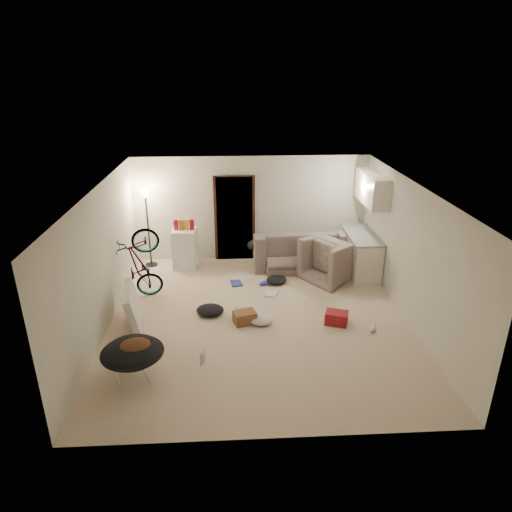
{
  "coord_description": "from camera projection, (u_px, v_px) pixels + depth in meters",
  "views": [
    {
      "loc": [
        -0.48,
        -7.44,
        4.34
      ],
      "look_at": [
        -0.02,
        0.6,
        1.02
      ],
      "focal_mm": 32.0,
      "sensor_mm": 36.0,
      "label": 1
    }
  ],
  "objects": [
    {
      "name": "kitchen_uppers",
      "position": [
        372.0,
        189.0,
        9.79
      ],
      "size": [
        0.38,
        1.4,
        0.65
      ],
      "primitive_type": "cube",
      "color": "silver",
      "rests_on": "wall_right"
    },
    {
      "name": "ceiling",
      "position": [
        259.0,
        187.0,
        7.59
      ],
      "size": [
        5.5,
        6.0,
        0.02
      ],
      "primitive_type": "cube",
      "color": "white",
      "rests_on": "wall_back"
    },
    {
      "name": "drink_case_b",
      "position": [
        336.0,
        318.0,
        8.34
      ],
      "size": [
        0.47,
        0.41,
        0.23
      ],
      "primitive_type": "cube",
      "rotation": [
        0.0,
        0.0,
        -0.34
      ],
      "color": "maroon",
      "rests_on": "floor"
    },
    {
      "name": "floor_lamp",
      "position": [
        147.0,
        212.0,
        10.37
      ],
      "size": [
        0.28,
        0.28,
        1.81
      ],
      "color": "black",
      "rests_on": "floor"
    },
    {
      "name": "tv_box",
      "position": [
        133.0,
        306.0,
        8.26
      ],
      "size": [
        0.44,
        1.09,
        0.71
      ],
      "primitive_type": "cube",
      "rotation": [
        0.0,
        -0.21,
        0.17
      ],
      "color": "silver",
      "rests_on": "floor"
    },
    {
      "name": "newspaper",
      "position": [
        239.0,
        275.0,
        10.33
      ],
      "size": [
        0.72,
        0.72,
        0.01
      ],
      "primitive_type": "cube",
      "rotation": [
        0.0,
        0.0,
        0.78
      ],
      "color": "silver",
      "rests_on": "floor"
    },
    {
      "name": "clothes_lump_c",
      "position": [
        260.0,
        320.0,
        8.37
      ],
      "size": [
        0.56,
        0.52,
        0.14
      ],
      "primitive_type": "ellipsoid",
      "rotation": [
        0.0,
        0.0,
        -0.39
      ],
      "color": "silver",
      "rests_on": "floor"
    },
    {
      "name": "mini_fridge",
      "position": [
        185.0,
        248.0,
        10.65
      ],
      "size": [
        0.57,
        0.57,
        0.91
      ],
      "primitive_type": "cube",
      "rotation": [
        0.0,
        0.0,
        -0.07
      ],
      "color": "white",
      "rests_on": "floor"
    },
    {
      "name": "sofa",
      "position": [
        299.0,
        253.0,
        10.75
      ],
      "size": [
        2.22,
        0.95,
        0.64
      ],
      "primitive_type": "imported",
      "rotation": [
        0.0,
        0.0,
        3.19
      ],
      "color": "#343A33",
      "rests_on": "floor"
    },
    {
      "name": "counter_top",
      "position": [
        362.0,
        235.0,
        10.18
      ],
      "size": [
        0.64,
        1.54,
        0.04
      ],
      "primitive_type": "cube",
      "color": "gray",
      "rests_on": "kitchen_counter"
    },
    {
      "name": "book_white",
      "position": [
        272.0,
        294.0,
        9.46
      ],
      "size": [
        0.31,
        0.35,
        0.03
      ],
      "primitive_type": "cube",
      "rotation": [
        0.0,
        0.0,
        -0.37
      ],
      "color": "silver",
      "rests_on": "floor"
    },
    {
      "name": "wall_left",
      "position": [
        101.0,
        260.0,
        7.93
      ],
      "size": [
        0.02,
        6.0,
        2.5
      ],
      "primitive_type": "cube",
      "color": "silver",
      "rests_on": "floor"
    },
    {
      "name": "door_trim",
      "position": [
        235.0,
        219.0,
        10.85
      ],
      "size": [
        0.97,
        0.04,
        2.1
      ],
      "primitive_type": "cube",
      "color": "black",
      "rests_on": "floor"
    },
    {
      "name": "bicycle",
      "position": [
        142.0,
        280.0,
        9.15
      ],
      "size": [
        1.65,
        0.93,
        0.9
      ],
      "primitive_type": "imported",
      "rotation": [
        0.0,
        -0.17,
        1.74
      ],
      "color": "black",
      "rests_on": "floor"
    },
    {
      "name": "doorway",
      "position": [
        235.0,
        219.0,
        10.88
      ],
      "size": [
        0.85,
        0.1,
        2.04
      ],
      "primitive_type": "cube",
      "color": "black",
      "rests_on": "floor"
    },
    {
      "name": "snack_box_1",
      "position": [
        181.0,
        226.0,
        10.44
      ],
      "size": [
        0.11,
        0.09,
        0.3
      ],
      "primitive_type": "cube",
      "rotation": [
        0.0,
        0.0,
        -0.16
      ],
      "color": "#BD5217",
      "rests_on": "mini_fridge"
    },
    {
      "name": "snack_box_2",
      "position": [
        187.0,
        226.0,
        10.44
      ],
      "size": [
        0.12,
        0.1,
        0.3
      ],
      "primitive_type": "cube",
      "rotation": [
        0.0,
        0.0,
        0.34
      ],
      "color": "gold",
      "rests_on": "mini_fridge"
    },
    {
      "name": "clothes_lump_a",
      "position": [
        210.0,
        310.0,
        8.67
      ],
      "size": [
        0.57,
        0.5,
        0.17
      ],
      "primitive_type": "ellipsoid",
      "rotation": [
        0.0,
        0.0,
        -0.11
      ],
      "color": "black",
      "rests_on": "floor"
    },
    {
      "name": "snack_box_3",
      "position": [
        192.0,
        226.0,
        10.45
      ],
      "size": [
        0.11,
        0.08,
        0.3
      ],
      "primitive_type": "cube",
      "rotation": [
        0.0,
        0.0,
        0.15
      ],
      "color": "maroon",
      "rests_on": "mini_fridge"
    },
    {
      "name": "kitchen_counter",
      "position": [
        360.0,
        254.0,
        10.35
      ],
      "size": [
        0.6,
        1.5,
        0.88
      ],
      "primitive_type": "cube",
      "color": "silver",
      "rests_on": "floor"
    },
    {
      "name": "hoodie",
      "position": [
        135.0,
        347.0,
        6.63
      ],
      "size": [
        0.58,
        0.53,
        0.22
      ],
      "primitive_type": "ellipsoid",
      "rotation": [
        0.0,
        0.0,
        0.32
      ],
      "color": "#522E1C",
      "rests_on": "saucer_chair"
    },
    {
      "name": "drink_case_a",
      "position": [
        245.0,
        317.0,
        8.36
      ],
      "size": [
        0.46,
        0.39,
        0.22
      ],
      "primitive_type": "cube",
      "rotation": [
        0.0,
        0.0,
        0.3
      ],
      "color": "brown",
      "rests_on": "floor"
    },
    {
      "name": "floor",
      "position": [
        259.0,
        319.0,
        8.55
      ],
      "size": [
        5.5,
        6.0,
        0.02
      ],
      "primitive_type": "cube",
      "color": "beige",
      "rests_on": "ground"
    },
    {
      "name": "saucer_chair",
      "position": [
        133.0,
        357.0,
        6.73
      ],
      "size": [
        0.93,
        0.93,
        0.66
      ],
      "color": "silver",
      "rests_on": "floor"
    },
    {
      "name": "clothes_lump_b",
      "position": [
        277.0,
        280.0,
        9.94
      ],
      "size": [
        0.6,
        0.57,
        0.14
      ],
      "primitive_type": "ellipsoid",
      "rotation": [
        0.0,
        0.0,
        0.46
      ],
      "color": "black",
      "rests_on": "floor"
    },
    {
      "name": "sofa_drape",
      "position": [
        259.0,
        245.0,
        10.61
      ],
      "size": [
        0.66,
        0.59,
        0.28
      ],
      "primitive_type": "ellipsoid",
      "rotation": [
        0.0,
        0.0,
        0.25
      ],
      "color": "black",
      "rests_on": "sofa"
    },
    {
      "name": "armchair",
      "position": [
        335.0,
        263.0,
        10.13
      ],
      "size": [
        1.36,
        1.39,
        0.68
      ],
      "primitive_type": "imported",
      "rotation": [
        0.0,
        0.0,
        2.2
      ],
      "color": "#343A33",
      "rests_on": "floor"
    },
    {
      "name": "wall_right",
      "position": [
        412.0,
        254.0,
        8.22
      ],
      "size": [
        0.02,
        6.0,
        2.5
      ],
      "primitive_type": "cube",
      "color": "silver",
      "rests_on": "floor"
    },
    {
      "name": "shoe_2",
      "position": [
        158.0,
        348.0,
        7.56
      ],
      "size": [
        0.17,
        0.27,
        0.09
      ],
      "primitive_type": "ellipsoid",
      "rotation": [
        0.0,
        0.0,
        1.26
      ],
      "color": "#2C369F",
      "rests_on": "floor"
    },
    {
      "name": "shoe_4",
      "position": [
        373.0,
        328.0,
        8.15
      ],
      "size": [
        0.21,
        0.28,
        0.1
      ],
      "primitive_type": "ellipsoid",
      "rotation": [
        0.0,
        0.0,
        1.13
      ],
      "color": "white",
      "rests_on": "floor"
    },
    {
      "name": "juicer",
      "position": [
        236.0,
        313.0,
        8.54
      ],
      "size": [
        0.16,
        0.16,
        0.24
      ],
      "color": "white",
      "rests_on": "floor"
    },
    {
      "name": "shoe_0",
      "position": [
        264.0,
        283.0,
        9.84
      ],
      "size": [
        0.27,
        0.21,
        0.09
      ],
      "primitive_type": "ellipsoid",
      "rotation": [
        0.0,
        0.0,
        0.5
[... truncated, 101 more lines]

